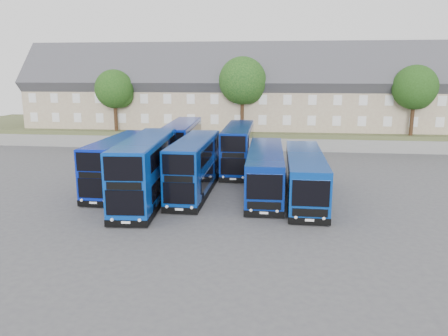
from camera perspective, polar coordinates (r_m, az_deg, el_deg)
ground at (r=30.42m, az=-5.08°, el=-5.54°), size 120.00×120.00×0.00m
retaining_wall at (r=53.35m, az=0.08°, el=3.19°), size 70.00×0.40×1.50m
earth_bank at (r=63.15m, az=1.11°, el=4.88°), size 80.00×20.00×2.00m
terrace_row at (r=58.45m, az=3.73°, el=9.75°), size 60.00×10.40×11.20m
dd_front_left at (r=36.18m, az=-13.55°, el=0.40°), size 2.61×10.43×4.12m
dd_front_mid at (r=32.34m, az=-10.17°, el=-0.39°), size 3.44×11.84×4.65m
dd_front_right at (r=33.98m, az=-3.90°, el=0.08°), size 2.62×10.80×4.28m
dd_rear_left at (r=43.48m, az=-5.51°, el=2.90°), size 3.09×11.28×4.44m
dd_rear_right at (r=42.13m, az=1.85°, el=2.52°), size 2.49×10.73×4.26m
coach_east_a at (r=34.33m, az=5.42°, el=-0.51°), size 2.80×12.66×3.45m
coach_east_b at (r=33.28m, az=10.49°, el=-1.12°), size 2.72×12.50×3.41m
tree_west at (r=57.01m, az=-13.97°, el=9.80°), size 4.80×4.80×7.65m
tree_mid at (r=54.05m, az=2.58°, el=11.10°), size 5.76×5.76×9.18m
tree_east at (r=55.83m, az=23.77°, el=9.42°), size 5.12×5.12×8.16m
tree_far at (r=64.36m, az=27.16°, el=9.68°), size 5.44×5.44×8.67m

